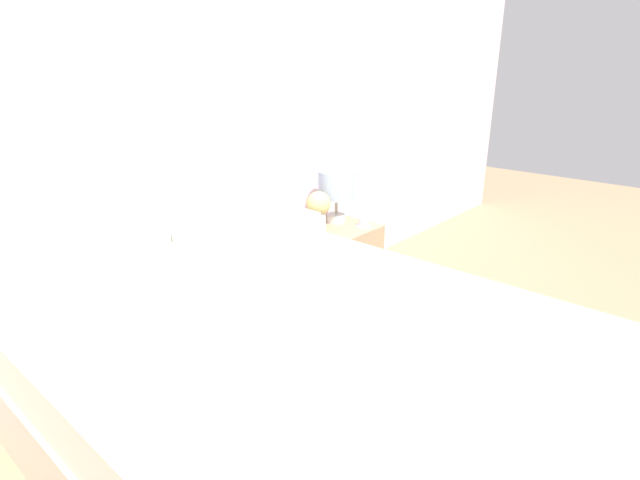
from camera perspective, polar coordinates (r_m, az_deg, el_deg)
The scene contains 7 objects.
ground_plane at distance 2.92m, azimuth -16.83°, elevation -12.30°, with size 12.00×12.00×0.00m, color tan.
wall_back at distance 2.56m, azimuth -20.65°, elevation 13.90°, with size 8.00×0.06×2.60m.
bed at distance 2.07m, azimuth -1.99°, elevation -15.77°, with size 1.74×2.16×1.05m.
nightstand at distance 3.30m, azimuth 1.99°, elevation -2.56°, with size 0.44×0.46×0.50m.
table_lamp at distance 3.24m, azimuth 1.89°, elevation 6.08°, with size 0.24×0.24×0.34m.
flower_vase at distance 3.08m, azimuth -0.15°, elevation 3.70°, with size 0.15×0.15×0.25m.
teacup at distance 3.21m, azimuth 4.96°, elevation 2.01°, with size 0.10×0.10×0.06m.
Camera 1 is at (-1.21, -2.18, 1.52)m, focal length 28.00 mm.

